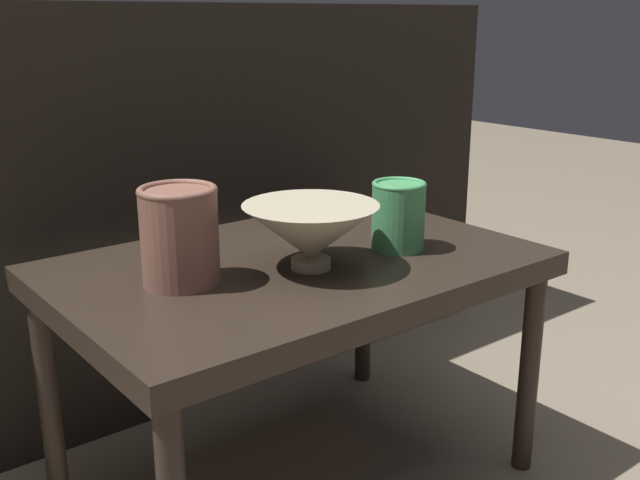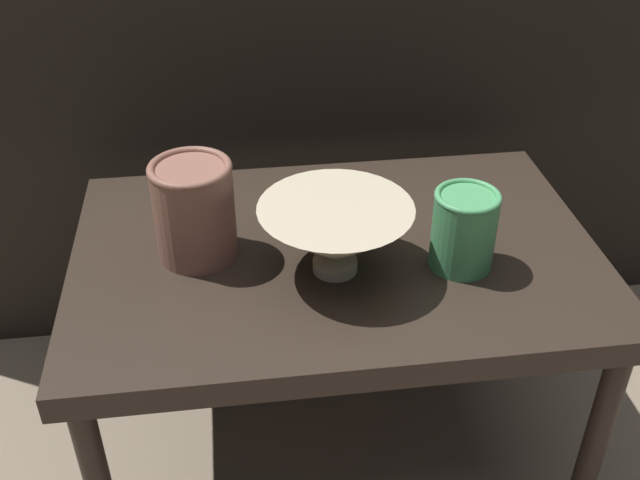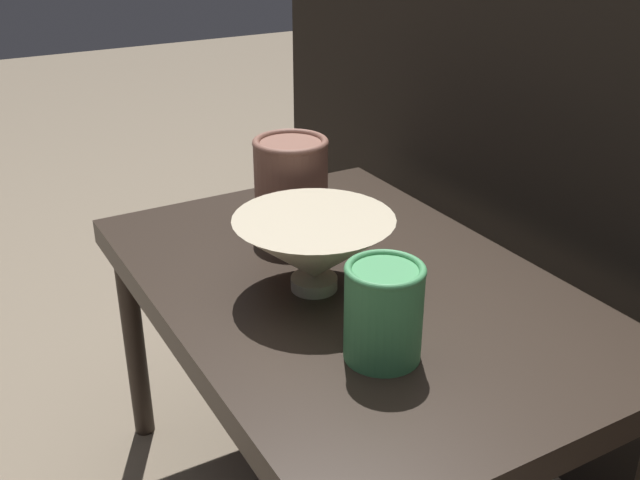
# 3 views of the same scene
# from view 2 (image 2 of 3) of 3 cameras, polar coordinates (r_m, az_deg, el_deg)

# --- Properties ---
(ground_plane) EXTENTS (8.00, 8.00, 0.00)m
(ground_plane) POSITION_cam_2_polar(r_m,az_deg,el_deg) (1.41, 0.99, -14.87)
(ground_plane) COLOR #7F705B
(table) EXTENTS (0.79, 0.52, 0.43)m
(table) POSITION_cam_2_polar(r_m,az_deg,el_deg) (1.15, 1.18, -2.34)
(table) COLOR #2D231C
(table) RESTS_ON ground_plane
(couch_backdrop) EXTENTS (1.70, 0.50, 0.84)m
(couch_backdrop) POSITION_cam_2_polar(r_m,az_deg,el_deg) (1.66, -2.01, 11.27)
(couch_backdrop) COLOR black
(couch_backdrop) RESTS_ON ground_plane
(bowl) EXTENTS (0.22, 0.22, 0.11)m
(bowl) POSITION_cam_2_polar(r_m,az_deg,el_deg) (1.05, 1.18, 0.40)
(bowl) COLOR #C1B293
(bowl) RESTS_ON table
(vase_textured_left) EXTENTS (0.12, 0.12, 0.15)m
(vase_textured_left) POSITION_cam_2_polar(r_m,az_deg,el_deg) (1.09, -9.57, 2.36)
(vase_textured_left) COLOR brown
(vase_textured_left) RESTS_ON table
(vase_colorful_right) EXTENTS (0.09, 0.09, 0.12)m
(vase_colorful_right) POSITION_cam_2_polar(r_m,az_deg,el_deg) (1.08, 10.91, 0.86)
(vase_colorful_right) COLOR #47995B
(vase_colorful_right) RESTS_ON table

